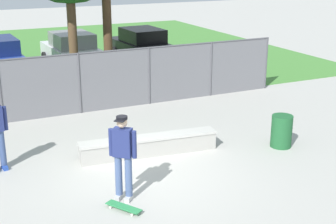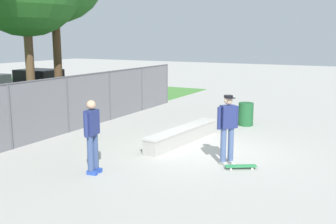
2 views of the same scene
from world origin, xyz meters
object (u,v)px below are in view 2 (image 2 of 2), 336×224
at_px(car_black, 38,85).
at_px(trash_bin, 246,114).
at_px(bystander, 92,133).
at_px(skateboarder, 228,126).
at_px(skateboard, 241,166).
at_px(concrete_ledge, 182,135).

distance_m(car_black, trash_bin, 11.58).
relative_size(bystander, trash_bin, 2.09).
distance_m(skateboarder, bystander, 3.44).
bearing_deg(bystander, car_black, 52.02).
xyz_separation_m(bystander, trash_bin, (7.03, -1.66, -0.57)).
height_order(skateboarder, car_black, skateboarder).
xyz_separation_m(car_black, trash_bin, (-0.69, -11.55, -0.40)).
bearing_deg(skateboarder, car_black, 66.22).
xyz_separation_m(skateboard, trash_bin, (5.01, 1.43, 0.36)).
xyz_separation_m(car_black, bystander, (-7.72, -9.89, 0.17)).
distance_m(concrete_ledge, skateboarder, 2.57).
xyz_separation_m(concrete_ledge, skateboard, (-1.59, -2.43, -0.18)).
xyz_separation_m(skateboard, car_black, (5.70, 12.98, 0.77)).
relative_size(concrete_ledge, bystander, 2.00).
height_order(skateboarder, skateboard, skateboarder).
distance_m(concrete_ledge, bystander, 3.75).
xyz_separation_m(concrete_ledge, trash_bin, (3.42, -1.00, 0.19)).
relative_size(skateboarder, trash_bin, 2.11).
bearing_deg(bystander, skateboarder, -50.37).
bearing_deg(skateboard, car_black, 66.30).
bearing_deg(skateboard, trash_bin, 15.97).
height_order(skateboarder, bystander, skateboarder).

